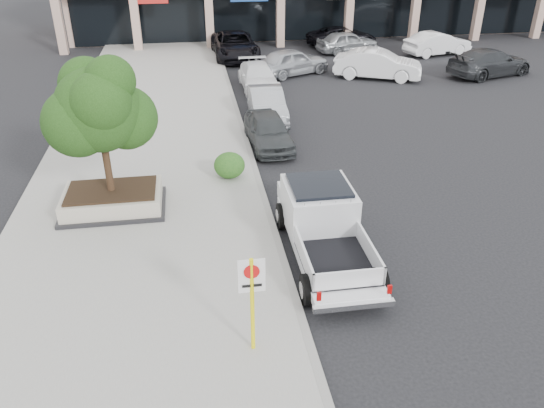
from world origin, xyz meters
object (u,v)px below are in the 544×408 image
at_px(planter, 113,200).
at_px(lot_car_e, 347,42).
at_px(lot_car_f, 438,44).
at_px(no_parking_sign, 252,293).
at_px(curb_car_d, 235,45).
at_px(lot_car_c, 490,62).
at_px(lot_car_d, 342,37).
at_px(curb_car_a, 268,130).
at_px(curb_car_c, 258,77).
at_px(pickup_truck, 326,230).
at_px(lot_car_b, 378,64).
at_px(planter_tree, 104,108).
at_px(curb_car_b, 267,104).
at_px(lot_car_a, 292,62).

xyz_separation_m(planter, lot_car_e, (13.60, 20.64, 0.25)).
bearing_deg(lot_car_f, no_parking_sign, 135.14).
bearing_deg(lot_car_f, curb_car_d, 71.39).
bearing_deg(lot_car_c, lot_car_d, 17.73).
xyz_separation_m(no_parking_sign, curb_car_d, (2.22, 27.10, -0.80)).
bearing_deg(curb_car_a, curb_car_c, 82.14).
height_order(pickup_truck, curb_car_c, pickup_truck).
distance_m(planter, curb_car_a, 7.41).
xyz_separation_m(pickup_truck, lot_car_c, (14.14, 16.99, -0.10)).
bearing_deg(curb_car_c, lot_car_b, 7.54).
distance_m(lot_car_d, lot_car_e, 1.97).
bearing_deg(lot_car_b, no_parking_sign, 178.41).
height_order(lot_car_b, lot_car_e, lot_car_b).
distance_m(planter, curb_car_c, 14.39).
bearing_deg(curb_car_c, no_parking_sign, -99.17).
bearing_deg(planter, lot_car_e, 56.63).
relative_size(curb_car_c, lot_car_d, 0.91).
distance_m(curb_car_a, curb_car_c, 8.19).
xyz_separation_m(planter_tree, lot_car_b, (13.34, 13.83, -2.59)).
relative_size(planter_tree, curb_car_b, 0.94).
height_order(no_parking_sign, lot_car_d, no_parking_sign).
relative_size(no_parking_sign, lot_car_a, 0.50).
bearing_deg(lot_car_f, lot_car_b, 116.93).
bearing_deg(curb_car_d, lot_car_f, -7.05).
bearing_deg(lot_car_c, lot_car_f, -9.79).
height_order(planter_tree, no_parking_sign, planter_tree).
relative_size(planter_tree, lot_car_c, 0.74).
distance_m(lot_car_d, lot_car_f, 6.69).
relative_size(planter_tree, lot_car_b, 0.81).
bearing_deg(lot_car_a, lot_car_e, -68.39).
bearing_deg(curb_car_a, lot_car_a, 71.13).
bearing_deg(no_parking_sign, curb_car_b, 80.38).
bearing_deg(lot_car_c, lot_car_e, 25.23).
distance_m(lot_car_b, lot_car_c, 6.70).
bearing_deg(lot_car_c, planter, 106.45).
bearing_deg(planter, planter_tree, 48.97).
relative_size(lot_car_d, lot_car_e, 1.18).
height_order(curb_car_b, lot_car_e, lot_car_e).
bearing_deg(lot_car_d, lot_car_a, 133.90).
height_order(curb_car_b, lot_car_d, curb_car_b).
relative_size(curb_car_b, lot_car_e, 1.00).
relative_size(curb_car_a, lot_car_e, 0.93).
relative_size(planter_tree, lot_car_d, 0.80).
bearing_deg(curb_car_b, curb_car_a, -96.45).
distance_m(curb_car_c, lot_car_b, 7.19).
bearing_deg(curb_car_c, planter, -117.41).
bearing_deg(lot_car_b, curb_car_c, 122.51).
height_order(no_parking_sign, lot_car_b, no_parking_sign).
height_order(planter, lot_car_d, lot_car_d).
xyz_separation_m(pickup_truck, curb_car_a, (-0.33, 8.22, -0.20)).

